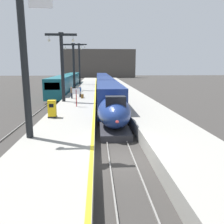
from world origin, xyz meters
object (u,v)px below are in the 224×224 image
station_column_distant (79,60)px  departure_info_board (76,94)px  station_column_far (74,62)px  ticket_machine_yellow (52,110)px  highspeed_train_main (105,86)px  regional_train_adjacent (68,82)px  passenger_mid_platform (80,91)px  rolling_suitcase (82,96)px  station_column_mid (62,61)px  station_column_near (24,41)px  passenger_near_edge (72,92)px

station_column_distant → departure_info_board: size_ratio=4.85×
station_column_far → ticket_machine_yellow: station_column_far is taller
departure_info_board → highspeed_train_main: bearing=77.4°
regional_train_adjacent → station_column_far: (2.20, -7.09, 4.30)m
highspeed_train_main → ticket_machine_yellow: 23.46m
highspeed_train_main → departure_info_board: (-3.85, -17.23, 0.59)m
passenger_mid_platform → ticket_machine_yellow: bearing=-96.3°
station_column_far → rolling_suitcase: 13.21m
station_column_mid → station_column_far: (0.00, 14.84, 0.08)m
station_column_near → rolling_suitcase: size_ratio=10.23×
regional_train_adjacent → ticket_machine_yellow: regional_train_adjacent is taller
passenger_mid_platform → departure_info_board: (0.19, -8.21, 0.52)m
regional_train_adjacent → station_column_far: station_column_far is taller
station_column_near → station_column_mid: bearing=90.2°
highspeed_train_main → passenger_near_edge: bearing=-116.1°
regional_train_adjacent → station_column_mid: size_ratio=4.17×
passenger_near_edge → ticket_machine_yellow: passenger_near_edge is taller
station_column_near → ticket_machine_yellow: (0.30, 5.84, -5.35)m
regional_train_adjacent → rolling_suitcase: (4.47, -19.08, -0.77)m
station_column_mid → departure_info_board: size_ratio=4.14×
regional_train_adjacent → departure_info_board: regional_train_adjacent is taller
station_column_mid → highspeed_train_main: bearing=65.8°
station_column_far → departure_info_board: 19.44m
station_column_distant → rolling_suitcase: bearing=-85.1°
passenger_near_edge → station_column_distant: bearing=91.7°
highspeed_train_main → passenger_near_edge: size_ratio=33.11×
rolling_suitcase → station_column_far: bearing=100.7°
highspeed_train_main → rolling_suitcase: 10.92m
station_column_near → station_column_far: size_ratio=1.13×
highspeed_train_main → ticket_machine_yellow: bearing=-103.7°
regional_train_adjacent → station_column_distant: bearing=73.6°
station_column_far → departure_info_board: size_ratio=4.21×
station_column_distant → passenger_mid_platform: 25.89m
station_column_mid → departure_info_board: (2.05, -4.09, -3.80)m
passenger_mid_platform → departure_info_board: size_ratio=0.80×
station_column_near → passenger_mid_platform: size_ratio=5.94×
station_column_near → departure_info_board: size_ratio=4.74×
passenger_near_edge → station_column_far: bearing=93.7°
regional_train_adjacent → rolling_suitcase: bearing=-76.8°
rolling_suitcase → departure_info_board: size_ratio=0.46×
station_column_near → station_column_mid: (-0.05, 15.50, -0.78)m
highspeed_train_main → departure_info_board: bearing=-102.6°
station_column_far → regional_train_adjacent: bearing=107.2°
station_column_far → departure_info_board: station_column_far is taller
departure_info_board → passenger_near_edge: bearing=100.7°
passenger_near_edge → ticket_machine_yellow: (-0.43, -12.33, -0.25)m
rolling_suitcase → departure_info_board: departure_info_board is taller
station_column_mid → passenger_mid_platform: 6.25m
highspeed_train_main → station_column_far: bearing=163.9°
station_column_near → station_column_far: (-0.05, 30.34, -0.71)m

